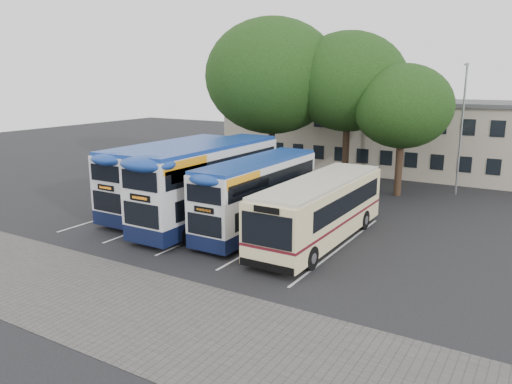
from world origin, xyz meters
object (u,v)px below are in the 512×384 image
(tree_mid, at_px, (348,82))
(tree_right, at_px, (403,106))
(bus_dd_left, at_px, (170,174))
(bus_single, at_px, (321,207))
(tree_left, at_px, (272,76))
(lamp_post, at_px, (462,122))
(bus_dd_right, at_px, (258,192))
(bus_dd_mid, at_px, (210,180))

(tree_mid, xyz_separation_m, tree_right, (4.29, -0.92, -1.59))
(bus_dd_left, distance_m, bus_single, 10.34)
(tree_left, height_order, bus_single, tree_left)
(tree_mid, xyz_separation_m, bus_single, (3.73, -12.96, -5.97))
(tree_right, bearing_deg, tree_mid, 167.84)
(lamp_post, xyz_separation_m, bus_dd_right, (-7.61, -14.69, -2.91))
(tree_left, distance_m, bus_dd_right, 14.35)
(tree_left, relative_size, bus_dd_right, 1.32)
(bus_single, bearing_deg, lamp_post, 74.49)
(tree_mid, height_order, tree_right, tree_mid)
(tree_mid, height_order, bus_dd_right, tree_mid)
(bus_single, bearing_deg, tree_right, 87.31)
(tree_right, xyz_separation_m, bus_dd_mid, (-7.24, -12.30, -3.70))
(tree_left, height_order, bus_dd_right, tree_left)
(lamp_post, distance_m, bus_dd_left, 20.16)
(bus_dd_left, xyz_separation_m, bus_dd_right, (6.74, -0.78, -0.17))
(tree_left, xyz_separation_m, bus_dd_right, (5.73, -11.69, -6.01))
(tree_left, bearing_deg, bus_dd_left, -95.25)
(bus_dd_right, bearing_deg, tree_left, 116.12)
(tree_mid, distance_m, bus_single, 14.75)
(bus_dd_left, height_order, bus_dd_right, bus_dd_left)
(bus_dd_right, bearing_deg, bus_dd_mid, -177.92)
(bus_dd_mid, bearing_deg, bus_dd_right, 2.08)
(lamp_post, height_order, bus_single, lamp_post)
(tree_left, xyz_separation_m, bus_dd_left, (-1.00, -10.91, -5.84))
(bus_dd_mid, bearing_deg, tree_mid, 77.44)
(bus_dd_right, height_order, bus_single, bus_dd_right)
(bus_dd_right, bearing_deg, tree_right, 71.23)
(bus_dd_mid, bearing_deg, tree_right, 59.52)
(bus_dd_mid, bearing_deg, lamp_post, 54.12)
(tree_right, bearing_deg, bus_single, -92.69)
(tree_mid, bearing_deg, bus_dd_mid, -102.56)
(tree_left, relative_size, bus_dd_left, 1.23)
(tree_mid, distance_m, tree_right, 4.67)
(tree_left, relative_size, tree_right, 1.38)
(bus_dd_left, xyz_separation_m, bus_single, (10.31, -0.63, -0.53))
(bus_dd_mid, bearing_deg, bus_single, 2.27)
(tree_right, height_order, bus_dd_left, tree_right)
(bus_dd_mid, xyz_separation_m, bus_single, (6.67, 0.26, -0.68))
(bus_single, bearing_deg, bus_dd_right, -177.57)
(bus_dd_left, height_order, bus_dd_mid, bus_dd_mid)
(tree_left, height_order, tree_right, tree_left)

